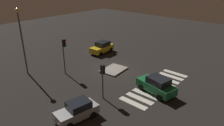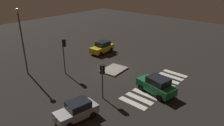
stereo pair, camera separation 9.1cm
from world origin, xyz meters
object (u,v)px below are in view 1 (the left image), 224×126
(car_yellow, at_px, (102,47))
(traffic_light_south, at_px, (103,73))
(traffic_island, at_px, (114,70))
(car_silver, at_px, (77,111))
(traffic_light_west, at_px, (64,48))
(street_lamp, at_px, (21,31))
(car_green, at_px, (157,85))

(car_yellow, xyz_separation_m, traffic_light_south, (-9.84, -9.68, 1.89))
(traffic_island, xyz_separation_m, car_silver, (-9.88, -4.35, 0.74))
(traffic_light_west, xyz_separation_m, street_lamp, (-3.35, 3.75, 2.10))
(car_yellow, bearing_deg, street_lamp, -10.83)
(car_silver, relative_size, traffic_light_south, 1.09)
(traffic_light_west, bearing_deg, traffic_island, -1.83)
(car_yellow, xyz_separation_m, street_lamp, (-12.14, 1.70, 4.69))
(traffic_light_south, bearing_deg, car_silver, 156.37)
(car_yellow, relative_size, street_lamp, 0.52)
(car_green, relative_size, traffic_light_west, 1.00)
(car_silver, bearing_deg, traffic_island, -147.30)
(traffic_island, xyz_separation_m, traffic_light_south, (-5.83, -3.61, 2.70))
(car_yellow, relative_size, traffic_light_south, 1.17)
(traffic_island, distance_m, traffic_light_west, 7.11)
(traffic_island, xyz_separation_m, car_yellow, (4.01, 6.07, 0.81))
(car_silver, relative_size, car_green, 0.88)
(traffic_island, bearing_deg, car_yellow, 56.55)
(car_silver, xyz_separation_m, traffic_light_west, (5.10, 8.37, 2.66))
(car_green, height_order, street_lamp, street_lamp)
(traffic_light_south, relative_size, street_lamp, 0.44)
(traffic_island, height_order, car_green, car_green)
(car_green, xyz_separation_m, car_yellow, (5.37, 13.32, -0.03))
(car_green, bearing_deg, traffic_light_west, 28.45)
(car_green, bearing_deg, car_yellow, -10.42)
(car_silver, bearing_deg, traffic_light_south, -160.67)
(street_lamp, bearing_deg, traffic_light_south, -78.55)
(car_silver, distance_m, street_lamp, 13.13)
(car_silver, xyz_separation_m, traffic_light_south, (4.05, 0.74, 1.96))
(car_silver, bearing_deg, car_green, 170.17)
(car_green, bearing_deg, car_silver, 82.77)
(traffic_light_west, bearing_deg, traffic_light_south, -59.63)
(car_silver, height_order, traffic_light_south, traffic_light_south)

